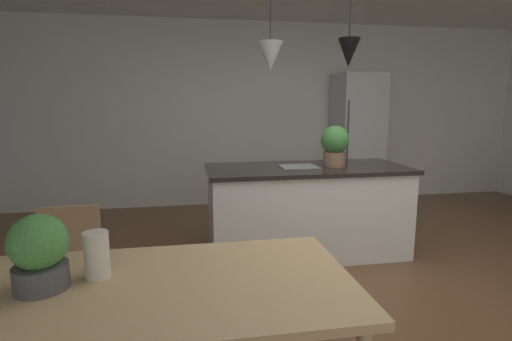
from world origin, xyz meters
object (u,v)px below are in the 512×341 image
refrigerator (356,140)px  potted_plant_on_island (335,144)px  dining_table (123,300)px  kitchen_island (307,209)px  potted_plant_on_table (39,252)px  vase_on_dining_table (97,255)px  chair_far_left (68,272)px

refrigerator → potted_plant_on_island: (-1.05, -1.81, 0.14)m
dining_table → refrigerator: (2.81, 3.85, 0.29)m
kitchen_island → potted_plant_on_table: (-1.81, -2.00, 0.45)m
potted_plant_on_island → potted_plant_on_table: size_ratio=1.23×
kitchen_island → vase_on_dining_table: 2.53m
dining_table → vase_on_dining_table: 0.24m
dining_table → vase_on_dining_table: size_ratio=9.64×
dining_table → vase_on_dining_table: (-0.12, 0.12, 0.17)m
kitchen_island → dining_table: bearing=-125.9°
chair_far_left → refrigerator: (3.27, 3.01, 0.50)m
refrigerator → potted_plant_on_table: bearing=-129.5°
dining_table → chair_far_left: size_ratio=2.36×
dining_table → kitchen_island: kitchen_island is taller
refrigerator → potted_plant_on_table: refrigerator is taller
dining_table → kitchen_island: 2.53m
kitchen_island → potted_plant_on_table: size_ratio=6.10×
chair_far_left → refrigerator: size_ratio=0.45×
chair_far_left → kitchen_island: 2.29m
kitchen_island → potted_plant_on_island: bearing=0.0°
chair_far_left → vase_on_dining_table: (0.34, -0.72, 0.38)m
refrigerator → vase_on_dining_table: size_ratio=9.15×
potted_plant_on_island → vase_on_dining_table: 2.70m
potted_plant_on_island → vase_on_dining_table: size_ratio=1.90×
kitchen_island → vase_on_dining_table: size_ratio=9.41×
dining_table → potted_plant_on_table: 0.40m
dining_table → potted_plant_on_island: (1.76, 2.04, 0.44)m
potted_plant_on_island → kitchen_island: bearing=180.0°
kitchen_island → refrigerator: (1.33, 1.81, 0.51)m
refrigerator → vase_on_dining_table: bearing=-128.2°
dining_table → kitchen_island: size_ratio=1.02×
dining_table → chair_far_left: bearing=119.0°
chair_far_left → kitchen_island: bearing=31.8°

